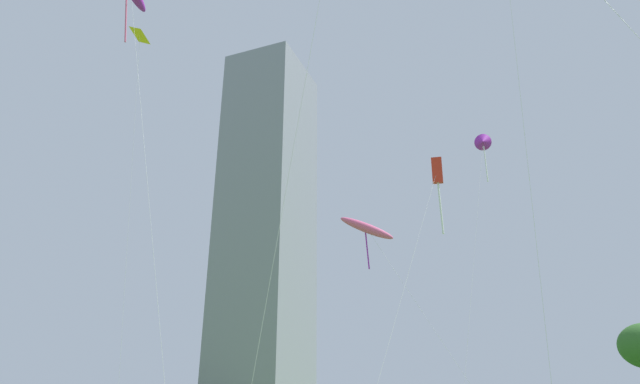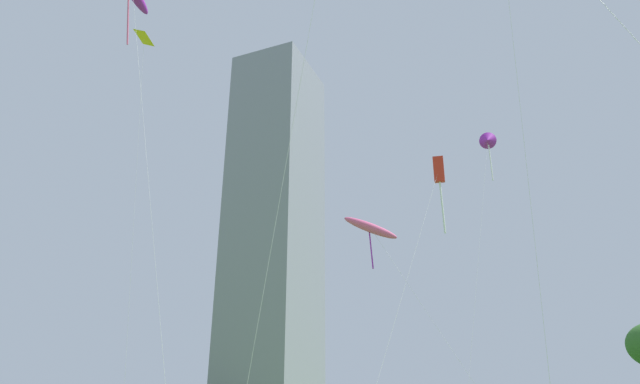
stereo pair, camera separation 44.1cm
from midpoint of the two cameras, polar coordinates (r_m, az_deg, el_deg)
The scene contains 5 objects.
kite_flying_3 at distance 48.01m, azimuth -19.46°, elevation 15.57°, with size 1.91×3.69×30.84m.
kite_flying_4 at distance 46.80m, azimuth 17.24°, elevation 5.25°, with size 4.94×9.91×23.24m.
kite_flying_5 at distance 38.65m, azimuth 4.83°, elevation -4.02°, with size 9.88×1.31×14.76m.
kite_flying_6 at distance 29.14m, azimuth 12.36°, elevation 2.03°, with size 3.81×7.74×14.19m.
distant_highrise_0 at distance 134.76m, azimuth -5.93°, elevation -2.98°, with size 18.67×22.51×91.17m, color gray.
Camera 1 is at (6.06, -8.42, 1.58)m, focal length 29.07 mm.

